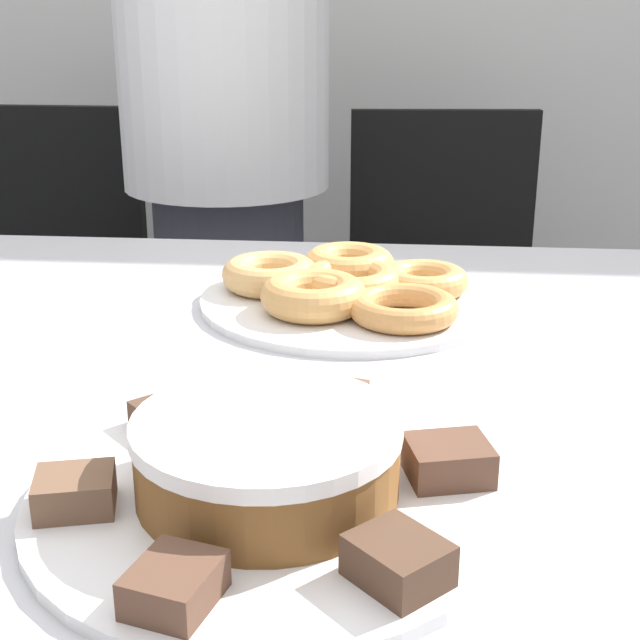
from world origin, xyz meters
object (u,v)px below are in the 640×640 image
Objects in this scene: plate_cake at (268,498)px; person_standing at (227,164)px; plate_donuts at (351,300)px; office_chair_right at (444,345)px; frosted_cake at (267,456)px; office_chair_left at (44,332)px.

person_standing is at bearing 102.21° from plate_cake.
office_chair_right is at bearing 78.22° from plate_donuts.
office_chair_right reaches higher than frosted_cake.
frosted_cake is at bearing -94.11° from plate_donuts.
frosted_cake is at bearing -90.00° from plate_cake.
office_chair_right reaches higher than plate_cake.
office_chair_left is at bearing 175.52° from office_chair_right.
plate_cake is 0.03m from frosted_cake.
office_chair_left is 2.50× the size of plate_donuts.
frosted_cake is at bearing -59.79° from office_chair_left.
frosted_cake reaches higher than plate_donuts.
office_chair_left is 1.00× the size of office_chair_right.
frosted_cake reaches higher than plate_cake.
plate_donuts is at bearing -45.64° from office_chair_left.
office_chair_right is 1.28m from frosted_cake.
plate_donuts is at bearing -106.26° from office_chair_right.
plate_cake is at bearing -59.79° from office_chair_left.
office_chair_left is 1.44m from frosted_cake.
office_chair_right is 1.27m from plate_cake.
person_standing is 4.54× the size of plate_cake.
plate_cake is at bearing 90.00° from frosted_cake.
plate_donuts is 1.89× the size of frosted_cake.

